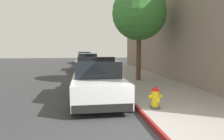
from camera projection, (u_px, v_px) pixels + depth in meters
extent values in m
cube|color=#353538|center=(47.00, 79.00, 14.03)|extent=(29.37, 60.00, 0.20)
cube|color=gray|center=(131.00, 75.00, 14.89)|extent=(3.58, 60.00, 0.15)
cube|color=maroon|center=(107.00, 76.00, 14.62)|extent=(0.08, 60.00, 0.15)
cube|color=gray|center=(192.00, 37.00, 14.72)|extent=(5.10, 19.90, 5.73)
cube|color=black|center=(207.00, 22.00, 8.84)|extent=(0.06, 1.30, 1.10)
cube|color=black|center=(159.00, 32.00, 14.32)|extent=(0.06, 1.30, 1.10)
cube|color=black|center=(137.00, 37.00, 19.80)|extent=(0.06, 1.30, 1.10)
cube|color=white|center=(97.00, 85.00, 8.11)|extent=(1.84, 4.80, 0.76)
cube|color=black|center=(96.00, 67.00, 8.19)|extent=(1.64, 2.50, 0.60)
cube|color=black|center=(103.00, 108.00, 5.84)|extent=(1.76, 0.16, 0.24)
cube|color=black|center=(93.00, 82.00, 10.44)|extent=(1.76, 0.16, 0.24)
cylinder|color=black|center=(76.00, 84.00, 9.68)|extent=(0.22, 0.64, 0.64)
cylinder|color=black|center=(112.00, 83.00, 9.94)|extent=(0.22, 0.64, 0.64)
cylinder|color=black|center=(73.00, 103.00, 6.34)|extent=(0.22, 0.64, 0.64)
cylinder|color=black|center=(127.00, 101.00, 6.59)|extent=(0.22, 0.64, 0.64)
cube|color=black|center=(96.00, 59.00, 8.10)|extent=(1.48, 0.20, 0.12)
cube|color=red|center=(87.00, 59.00, 8.05)|extent=(0.44, 0.18, 0.11)
cube|color=#1E33E0|center=(105.00, 58.00, 8.15)|extent=(0.44, 0.18, 0.11)
cube|color=black|center=(87.00, 64.00, 18.88)|extent=(1.84, 4.80, 0.76)
cube|color=black|center=(87.00, 57.00, 18.95)|extent=(1.64, 2.50, 0.60)
cube|color=black|center=(88.00, 69.00, 16.60)|extent=(1.76, 0.16, 0.24)
cube|color=black|center=(87.00, 65.00, 21.21)|extent=(1.76, 0.16, 0.24)
cylinder|color=black|center=(78.00, 65.00, 20.45)|extent=(0.22, 0.64, 0.64)
cylinder|color=black|center=(95.00, 65.00, 20.70)|extent=(0.22, 0.64, 0.64)
cylinder|color=black|center=(78.00, 69.00, 17.11)|extent=(0.22, 0.64, 0.64)
cylinder|color=black|center=(98.00, 68.00, 17.36)|extent=(0.22, 0.64, 0.64)
cube|color=maroon|center=(85.00, 59.00, 27.87)|extent=(1.84, 4.80, 0.76)
cube|color=black|center=(84.00, 54.00, 27.95)|extent=(1.64, 2.50, 0.60)
cube|color=black|center=(85.00, 62.00, 25.60)|extent=(1.76, 0.16, 0.24)
cube|color=black|center=(84.00, 60.00, 30.20)|extent=(1.76, 0.16, 0.24)
cylinder|color=black|center=(78.00, 60.00, 29.44)|extent=(0.22, 0.64, 0.64)
cylinder|color=black|center=(90.00, 60.00, 29.70)|extent=(0.22, 0.64, 0.64)
cylinder|color=black|center=(78.00, 62.00, 26.10)|extent=(0.22, 0.64, 0.64)
cylinder|color=black|center=(91.00, 62.00, 26.35)|extent=(0.22, 0.64, 0.64)
cylinder|color=#4C4C51|center=(155.00, 107.00, 6.40)|extent=(0.32, 0.32, 0.06)
cylinder|color=yellow|center=(155.00, 98.00, 6.37)|extent=(0.24, 0.24, 0.50)
cone|color=red|center=(155.00, 88.00, 6.34)|extent=(0.28, 0.28, 0.14)
cylinder|color=#4C4C51|center=(155.00, 85.00, 6.33)|extent=(0.05, 0.05, 0.06)
cylinder|color=yellow|center=(150.00, 97.00, 6.34)|extent=(0.10, 0.10, 0.10)
cylinder|color=yellow|center=(160.00, 96.00, 6.39)|extent=(0.10, 0.10, 0.10)
cylinder|color=yellow|center=(157.00, 100.00, 6.20)|extent=(0.13, 0.12, 0.13)
cylinder|color=brown|center=(139.00, 56.00, 11.96)|extent=(0.28, 0.28, 2.81)
sphere|color=#387A33|center=(139.00, 13.00, 11.69)|extent=(3.13, 3.13, 3.13)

